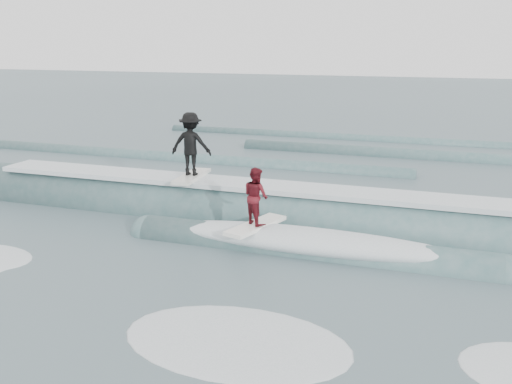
% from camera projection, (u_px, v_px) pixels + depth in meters
% --- Properties ---
extents(ground, '(160.00, 160.00, 0.00)m').
position_uv_depth(ground, '(149.00, 329.00, 10.44)').
color(ground, '#394B53').
rests_on(ground, ground).
extents(breaking_wave, '(22.55, 3.79, 2.03)m').
position_uv_depth(breaking_wave, '(273.00, 223.00, 16.39)').
color(breaking_wave, '#395E5F').
rests_on(breaking_wave, ground).
extents(surfer_black, '(1.31, 2.04, 1.99)m').
position_uv_depth(surfer_black, '(191.00, 146.00, 17.05)').
color(surfer_black, silver).
rests_on(surfer_black, ground).
extents(surfer_red, '(1.12, 2.07, 1.56)m').
position_uv_depth(surfer_red, '(256.00, 201.00, 14.36)').
color(surfer_red, white).
rests_on(surfer_red, ground).
extents(whitewater, '(15.51, 7.11, 0.10)m').
position_uv_depth(whitewater, '(126.00, 317.00, 10.88)').
color(whitewater, white).
rests_on(whitewater, ground).
extents(far_swells, '(35.56, 8.65, 0.80)m').
position_uv_depth(far_swells, '(347.00, 155.00, 26.43)').
color(far_swells, '#395E5F').
rests_on(far_swells, ground).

